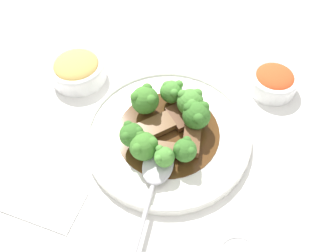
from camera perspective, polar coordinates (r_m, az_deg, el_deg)
ground_plane at (r=0.59m, az=-0.00°, el=-1.90°), size 4.00×4.00×0.00m
main_plate at (r=0.58m, az=-0.00°, el=-1.36°), size 0.30×0.30×0.02m
beef_strip_0 at (r=0.56m, az=4.13°, el=-2.51°), size 0.03×0.06×0.02m
beef_strip_1 at (r=0.59m, az=1.70°, el=1.49°), size 0.05×0.06×0.01m
beef_strip_2 at (r=0.55m, az=-0.86°, el=-4.03°), size 0.05×0.03×0.01m
beef_strip_3 at (r=0.57m, az=-2.63°, el=-0.03°), size 0.08×0.07×0.01m
broccoli_floret_0 at (r=0.53m, az=-4.27°, el=-3.45°), size 0.05×0.05×0.05m
broccoli_floret_1 at (r=0.56m, az=4.99°, el=1.91°), size 0.05×0.05×0.05m
broccoli_floret_2 at (r=0.58m, az=-4.04°, el=4.59°), size 0.05×0.05×0.06m
broccoli_floret_3 at (r=0.51m, az=-1.01°, el=-5.38°), size 0.03×0.03×0.04m
broccoli_floret_4 at (r=0.58m, az=3.89°, el=4.24°), size 0.05×0.05×0.05m
broccoli_floret_5 at (r=0.52m, az=2.97°, el=-4.20°), size 0.04×0.04×0.05m
broccoli_floret_6 at (r=0.54m, az=-6.36°, el=-1.50°), size 0.04×0.04×0.05m
broccoli_floret_7 at (r=0.60m, az=0.90°, el=6.04°), size 0.04×0.04×0.05m
serving_spoon at (r=0.53m, az=-2.15°, el=-8.29°), size 0.06×0.23×0.01m
side_bowl_kimchi at (r=0.68m, az=17.90°, el=7.52°), size 0.09×0.09×0.04m
side_bowl_appetizer at (r=0.69m, az=-15.49°, el=9.54°), size 0.11×0.11×0.05m
paper_napkin at (r=0.57m, az=-20.94°, el=-12.16°), size 0.14×0.10×0.01m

